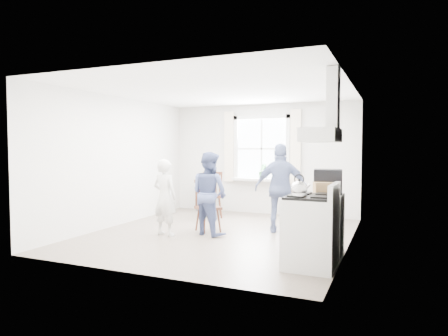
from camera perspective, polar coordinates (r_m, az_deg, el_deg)
room_shell at (r=7.21m, az=-0.60°, el=0.72°), size 4.62×5.12×2.64m
window_assembly at (r=9.49m, az=5.35°, el=2.24°), size 1.88×0.24×1.70m
range_hood at (r=5.32m, az=14.24°, el=6.30°), size 0.45×0.76×0.94m
shelf_unit at (r=9.97m, az=-2.59°, el=-3.83°), size 0.40×0.30×0.80m
gas_stove at (r=5.45m, az=12.35°, el=-8.75°), size 0.68×0.76×1.12m
kettle at (r=5.19m, az=10.67°, el=-3.00°), size 0.21×0.21×0.30m
low_cabinet at (r=6.12m, az=14.23°, el=-7.79°), size 0.50×0.55×0.90m
stereo_stack at (r=6.09m, az=14.61°, el=-1.88°), size 0.45×0.41×0.36m
cardboard_box at (r=5.88m, az=14.14°, el=-2.89°), size 0.35×0.30×0.19m
windsor_chair_a at (r=8.93m, az=-1.62°, el=-3.08°), size 0.59×0.58×1.05m
windsor_chair_b at (r=7.47m, az=-3.02°, el=-4.61°), size 0.57×0.57×0.98m
person_left at (r=7.23m, az=-8.43°, el=-4.17°), size 0.57×0.57×1.37m
person_mid at (r=7.23m, az=-2.11°, el=-3.64°), size 0.94×0.94×1.50m
person_right at (r=7.47m, az=8.15°, el=-2.86°), size 1.19×1.19×1.65m
potted_plant at (r=9.41m, az=5.51°, el=-0.45°), size 0.25×0.25×0.35m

